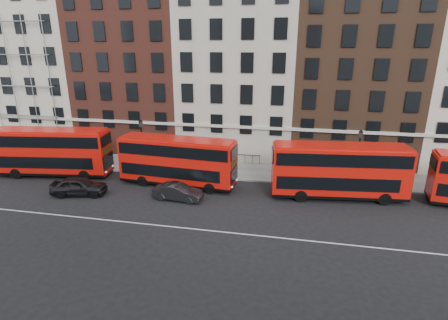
% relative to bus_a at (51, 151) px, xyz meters
% --- Properties ---
extents(ground, '(120.00, 120.00, 0.00)m').
position_rel_bus_a_xyz_m(ground, '(16.83, -5.68, -2.56)').
color(ground, black).
rests_on(ground, ground).
extents(pavement, '(80.00, 5.00, 0.15)m').
position_rel_bus_a_xyz_m(pavement, '(16.83, 4.82, -2.48)').
color(pavement, gray).
rests_on(pavement, ground).
extents(kerb, '(80.00, 0.30, 0.16)m').
position_rel_bus_a_xyz_m(kerb, '(16.83, 2.32, -2.48)').
color(kerb, gray).
rests_on(kerb, ground).
extents(road_centre_line, '(70.00, 0.12, 0.01)m').
position_rel_bus_a_xyz_m(road_centre_line, '(16.83, -7.68, -2.55)').
color(road_centre_line, white).
rests_on(road_centre_line, ground).
extents(building_terrace, '(64.00, 11.95, 22.00)m').
position_rel_bus_a_xyz_m(building_terrace, '(16.52, 12.20, 7.68)').
color(building_terrace, beige).
rests_on(building_terrace, ground).
extents(bus_a, '(11.61, 4.22, 4.77)m').
position_rel_bus_a_xyz_m(bus_a, '(0.00, 0.00, 0.00)').
color(bus_a, red).
rests_on(bus_a, ground).
extents(bus_b, '(10.99, 3.44, 4.55)m').
position_rel_bus_a_xyz_m(bus_b, '(13.07, 0.01, -0.12)').
color(bus_b, red).
rests_on(bus_b, ground).
extents(bus_c, '(11.45, 3.91, 4.72)m').
position_rel_bus_a_xyz_m(bus_c, '(27.35, 0.00, -0.03)').
color(bus_c, red).
rests_on(bus_c, ground).
extents(car_rear, '(5.03, 2.88, 1.61)m').
position_rel_bus_a_xyz_m(car_rear, '(5.28, -3.82, -1.75)').
color(car_rear, black).
rests_on(car_rear, ground).
extents(car_front, '(4.31, 1.75, 1.39)m').
position_rel_bus_a_xyz_m(car_front, '(14.10, -3.10, -1.86)').
color(car_front, black).
rests_on(car_front, ground).
extents(lamp_post_left, '(0.44, 0.44, 5.33)m').
position_rel_bus_a_xyz_m(lamp_post_left, '(8.37, 2.98, 0.52)').
color(lamp_post_left, black).
rests_on(lamp_post_left, pavement).
extents(lamp_post_right, '(0.44, 0.44, 5.33)m').
position_rel_bus_a_xyz_m(lamp_post_right, '(29.28, 2.80, 0.52)').
color(lamp_post_right, black).
rests_on(lamp_post_right, pavement).
extents(iron_railings, '(6.60, 0.06, 1.00)m').
position_rel_bus_a_xyz_m(iron_railings, '(16.83, 7.02, -1.91)').
color(iron_railings, black).
rests_on(iron_railings, pavement).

